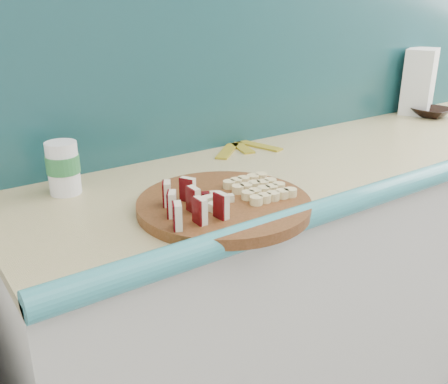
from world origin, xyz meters
name	(u,v)px	position (x,y,z in m)	size (l,w,h in m)	color
kitchen_counter	(336,272)	(0.10, 1.50, 0.46)	(2.20, 0.63, 0.91)	beige
backsplash	(292,63)	(0.10, 1.79, 1.16)	(2.20, 0.02, 0.50)	teal
cutting_board	(224,205)	(-0.50, 1.34, 0.92)	(0.41, 0.41, 0.03)	#43250E
apple_wedges	(188,202)	(-0.61, 1.32, 0.96)	(0.13, 0.16, 0.06)	beige
apple_chunks	(215,198)	(-0.53, 1.34, 0.95)	(0.06, 0.07, 0.02)	beige
banana_slices	(259,188)	(-0.40, 1.33, 0.94)	(0.14, 0.16, 0.02)	#DFCB88
brown_bowl	(431,112)	(0.76, 1.64, 0.93)	(0.16, 0.16, 0.04)	black
flour_bag	(419,81)	(0.76, 1.72, 1.04)	(0.16, 0.11, 0.27)	white
canister	(63,167)	(-0.77, 1.66, 0.98)	(0.08, 0.08, 0.14)	white
banana_peel	(242,147)	(-0.16, 1.72, 0.91)	(0.24, 0.21, 0.01)	gold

